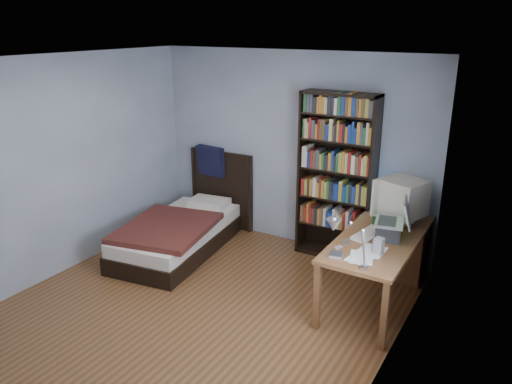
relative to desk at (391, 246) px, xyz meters
The scene contains 14 objects.
room 2.38m from the desk, 131.52° to the right, with size 4.20×4.24×2.50m.
desk is the anchor object (origin of this frame).
crt_monitor 0.59m from the desk, ahead, with size 0.56×0.51×0.50m.
laptop 0.66m from the desk, 78.49° to the right, with size 0.43×0.41×0.44m.
desk_lamp 1.83m from the desk, 90.62° to the right, with size 0.23×0.52×0.61m.
keyboard 0.63m from the desk, 101.77° to the right, with size 0.17×0.44×0.03m, color beige.
speaker 0.98m from the desk, 83.08° to the right, with size 0.08×0.08×0.16m, color gray.
soda_can 0.47m from the desk, 114.33° to the right, with size 0.07×0.07×0.13m, color #073611.
mouse 0.41m from the desk, 97.45° to the right, with size 0.06×0.11×0.04m, color silver.
phone_silver 0.91m from the desk, 106.32° to the right, with size 0.05×0.11×0.02m, color #AFAFB3.
phone_grey 1.06m from the desk, 104.96° to the right, with size 0.04×0.09×0.02m, color gray.
external_drive 1.21m from the desk, 100.62° to the right, with size 0.12×0.12×0.03m, color gray.
bookshelf 1.04m from the desk, 161.34° to the left, with size 0.92×0.30×2.05m.
bed 2.63m from the desk, 168.42° to the right, with size 1.25×2.09×1.16m.
Camera 1 is at (2.80, -3.51, 2.82)m, focal length 35.00 mm.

